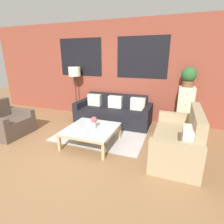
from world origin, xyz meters
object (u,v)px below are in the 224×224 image
at_px(settee_vintage, 178,141).
at_px(couch_dark, 114,113).
at_px(floor_lamp, 75,74).
at_px(drawer_cabinet, 185,108).
at_px(flower_vase, 94,121).
at_px(potted_plant, 189,76).
at_px(coffee_table, 91,130).
at_px(armchair_corner, 8,124).

bearing_deg(settee_vintage, couch_dark, 144.46).
relative_size(floor_lamp, drawer_cabinet, 1.38).
bearing_deg(drawer_cabinet, settee_vintage, -94.57).
bearing_deg(flower_vase, potted_plant, 40.93).
xyz_separation_m(couch_dark, drawer_cabinet, (1.88, 0.20, 0.27)).
xyz_separation_m(couch_dark, coffee_table, (0.00, -1.41, 0.04)).
distance_m(settee_vintage, flower_vase, 1.72).
bearing_deg(coffee_table, flower_vase, 32.94).
bearing_deg(drawer_cabinet, floor_lamp, -179.85).
relative_size(potted_plant, flower_vase, 1.96).
bearing_deg(settee_vintage, drawer_cabinet, 85.43).
height_order(couch_dark, floor_lamp, floor_lamp).
bearing_deg(floor_lamp, armchair_corner, -112.67).
xyz_separation_m(couch_dark, armchair_corner, (-2.11, -1.67, -0.01)).
xyz_separation_m(settee_vintage, floor_lamp, (-3.10, 1.45, 1.01)).
xyz_separation_m(armchair_corner, potted_plant, (3.99, 1.87, 1.09)).
xyz_separation_m(floor_lamp, drawer_cabinet, (3.21, 0.01, -0.76)).
relative_size(armchair_corner, flower_vase, 3.61).
distance_m(floor_lamp, potted_plant, 3.21).
relative_size(couch_dark, armchair_corner, 2.39).
bearing_deg(potted_plant, armchair_corner, -154.85).
bearing_deg(armchair_corner, floor_lamp, 67.33).
bearing_deg(potted_plant, flower_vase, -139.07).
distance_m(settee_vintage, drawer_cabinet, 1.49).
xyz_separation_m(coffee_table, drawer_cabinet, (1.88, 1.61, 0.23)).
relative_size(couch_dark, flower_vase, 8.61).
relative_size(settee_vintage, floor_lamp, 1.07).
bearing_deg(potted_plant, coffee_table, -139.28).
xyz_separation_m(settee_vintage, armchair_corner, (-3.87, -0.41, -0.03)).
distance_m(couch_dark, potted_plant, 2.18).
height_order(settee_vintage, floor_lamp, floor_lamp).
xyz_separation_m(armchair_corner, drawer_cabinet, (3.99, 1.87, 0.28)).
bearing_deg(floor_lamp, potted_plant, 0.15).
height_order(couch_dark, potted_plant, potted_plant).
height_order(settee_vintage, armchair_corner, settee_vintage).
relative_size(settee_vintage, flower_vase, 6.66).
xyz_separation_m(armchair_corner, flower_vase, (2.17, 0.29, 0.24)).
height_order(coffee_table, drawer_cabinet, drawer_cabinet).
bearing_deg(floor_lamp, flower_vase, -48.45).
distance_m(coffee_table, potted_plant, 2.69).
height_order(armchair_corner, floor_lamp, floor_lamp).
bearing_deg(armchair_corner, settee_vintage, 6.08).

